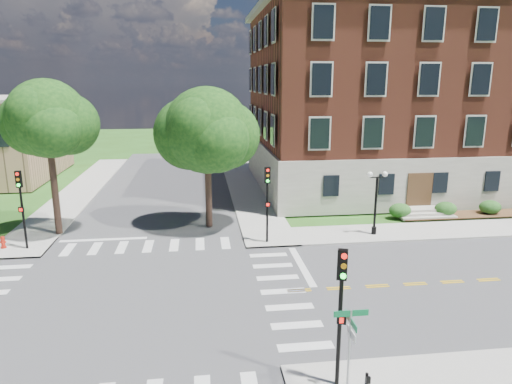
{
  "coord_description": "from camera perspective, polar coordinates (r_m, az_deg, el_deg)",
  "views": [
    {
      "loc": [
        3.34,
        -20.16,
        10.03
      ],
      "look_at": [
        6.81,
        7.55,
        3.2
      ],
      "focal_mm": 32.0,
      "sensor_mm": 36.0,
      "label": 1
    }
  ],
  "objects": [
    {
      "name": "twin_lamp_west",
      "position": [
        30.76,
        14.76,
        -0.85
      ],
      "size": [
        1.36,
        0.36,
        4.23
      ],
      "color": "black",
      "rests_on": "ground"
    },
    {
      "name": "stop_bar_east",
      "position": [
        25.82,
        5.73,
        -9.19
      ],
      "size": [
        0.4,
        5.5,
        0.0
      ],
      "primitive_type": "cube",
      "color": "silver",
      "rests_on": "ground"
    },
    {
      "name": "shrub_row",
      "position": [
        40.23,
        29.24,
        -2.49
      ],
      "size": [
        18.0,
        2.0,
        1.3
      ],
      "primitive_type": null,
      "color": "#1F4818",
      "rests_on": "ground"
    },
    {
      "name": "traffic_signal_ne",
      "position": [
        28.1,
        1.43,
        -0.36
      ],
      "size": [
        0.36,
        0.41,
        4.8
      ],
      "color": "black",
      "rests_on": "ground"
    },
    {
      "name": "street_sign_pole",
      "position": [
        15.09,
        11.67,
        -17.34
      ],
      "size": [
        1.1,
        1.1,
        3.1
      ],
      "color": "gray",
      "rests_on": "ground"
    },
    {
      "name": "main_building",
      "position": [
        46.97,
        19.33,
        10.92
      ],
      "size": [
        30.6,
        22.4,
        16.5
      ],
      "color": "gray",
      "rests_on": "ground"
    },
    {
      "name": "fire_hydrant",
      "position": [
        31.81,
        -29.06,
        -5.55
      ],
      "size": [
        0.35,
        0.35,
        0.75
      ],
      "color": "#B71D0E",
      "rests_on": "ground"
    },
    {
      "name": "tree_c",
      "position": [
        31.85,
        -24.65,
        8.27
      ],
      "size": [
        4.97,
        4.97,
        10.08
      ],
      "color": "#302218",
      "rests_on": "ground"
    },
    {
      "name": "road_ew",
      "position": [
        22.76,
        -15.2,
        -12.91
      ],
      "size": [
        90.0,
        12.0,
        0.01
      ],
      "primitive_type": "cube",
      "color": "#3D3D3F",
      "rests_on": "ground"
    },
    {
      "name": "tree_d",
      "position": [
        30.87,
        -6.15,
        7.64
      ],
      "size": [
        5.8,
        5.8,
        9.59
      ],
      "color": "#302218",
      "rests_on": "ground"
    },
    {
      "name": "sidewalk_ne",
      "position": [
        38.82,
        11.19,
        -1.41
      ],
      "size": [
        34.0,
        34.0,
        0.12
      ],
      "color": "#9E9B93",
      "rests_on": "ground"
    },
    {
      "name": "traffic_signal_nw",
      "position": [
        30.37,
        -27.3,
        -0.84
      ],
      "size": [
        0.35,
        0.39,
        4.8
      ],
      "color": "black",
      "rests_on": "ground"
    },
    {
      "name": "road_ns",
      "position": [
        22.76,
        -15.2,
        -12.9
      ],
      "size": [
        12.0,
        90.0,
        0.01
      ],
      "primitive_type": "cube",
      "color": "#3D3D3F",
      "rests_on": "ground"
    },
    {
      "name": "traffic_signal_se",
      "position": [
        15.22,
        10.56,
        -13.22
      ],
      "size": [
        0.38,
        0.45,
        4.8
      ],
      "color": "black",
      "rests_on": "ground"
    },
    {
      "name": "ground",
      "position": [
        22.76,
        -15.2,
        -12.92
      ],
      "size": [
        160.0,
        160.0,
        0.0
      ],
      "primitive_type": "plane",
      "color": "#294E16",
      "rests_on": "ground"
    },
    {
      "name": "crosswalk_east",
      "position": [
        22.84,
        3.41,
        -12.33
      ],
      "size": [
        2.2,
        10.2,
        0.02
      ],
      "primitive_type": null,
      "color": "silver",
      "rests_on": "ground"
    }
  ]
}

